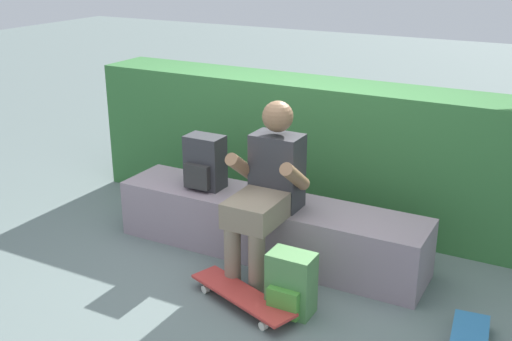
# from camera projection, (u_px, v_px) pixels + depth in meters

# --- Properties ---
(ground_plane) EXTENTS (24.00, 24.00, 0.00)m
(ground_plane) POSITION_uv_depth(u_px,v_px,m) (244.00, 274.00, 4.33)
(ground_plane) COLOR slate
(bench_main) EXTENTS (2.31, 0.49, 0.43)m
(bench_main) POSITION_uv_depth(u_px,v_px,m) (268.00, 227.00, 4.55)
(bench_main) COLOR gray
(bench_main) RESTS_ON ground
(person_skater) EXTENTS (0.49, 0.62, 1.18)m
(person_skater) POSITION_uv_depth(u_px,v_px,m) (267.00, 186.00, 4.19)
(person_skater) COLOR #333338
(person_skater) RESTS_ON ground
(skateboard_near_person) EXTENTS (0.82, 0.46, 0.09)m
(skateboard_near_person) POSITION_uv_depth(u_px,v_px,m) (242.00, 295.00, 3.93)
(skateboard_near_person) COLOR #BC3833
(skateboard_near_person) RESTS_ON ground
(backpack_on_bench) EXTENTS (0.28, 0.23, 0.40)m
(backpack_on_bench) POSITION_uv_depth(u_px,v_px,m) (205.00, 163.00, 4.64)
(backpack_on_bench) COLOR #333338
(backpack_on_bench) RESTS_ON bench_main
(backpack_on_ground) EXTENTS (0.28, 0.23, 0.40)m
(backpack_on_ground) POSITION_uv_depth(u_px,v_px,m) (291.00, 285.00, 3.82)
(backpack_on_ground) COLOR #51894C
(backpack_on_ground) RESTS_ON ground
(hedge_row) EXTENTS (4.46, 0.52, 1.12)m
(hedge_row) POSITION_uv_depth(u_px,v_px,m) (346.00, 154.00, 5.04)
(hedge_row) COLOR #357038
(hedge_row) RESTS_ON ground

